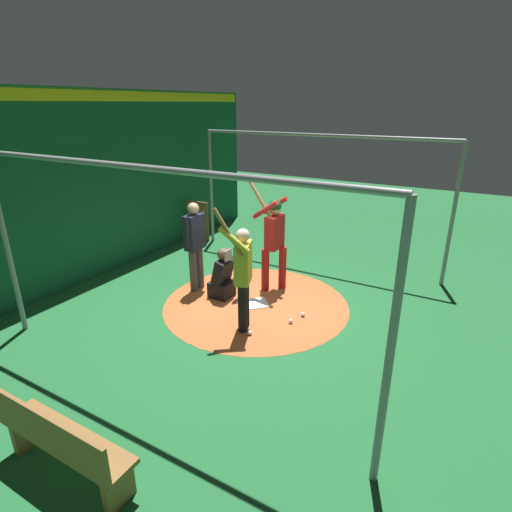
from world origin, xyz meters
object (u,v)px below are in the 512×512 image
Objects in this scene: batter at (274,236)px; visitor at (243,273)px; baseball_1 at (303,314)px; baseball_2 at (250,333)px; bat_rack at (193,221)px; home_plate at (256,303)px; bench at (61,442)px; baseball_0 at (291,321)px; umpire at (195,242)px; catcher at (223,278)px.

batter reaches higher than visitor.
baseball_1 is 1.00× the size of baseball_2.
visitor is 0.98m from baseball_2.
bat_rack is at bearing 151.83° from batter.
bat_rack is (-3.46, 2.58, 0.48)m from home_plate.
bench is (0.25, -4.90, -0.68)m from batter.
bench is at bearing -87.01° from home_plate.
bat_rack is (-3.70, 3.43, -0.50)m from visitor.
bat_rack reaches higher than bench.
baseball_2 is at bearing -55.44° from visitor.
bench is at bearing -94.23° from baseball_2.
home_plate is 1.32m from visitor.
batter is (-0.03, 0.75, 1.10)m from home_plate.
baseball_2 is at bearing -74.35° from batter.
baseball_0 is 0.78m from baseball_2.
baseball_1 is at bearing 63.13° from baseball_2.
visitor is 5.07m from bat_rack.
umpire reaches higher than baseball_0.
baseball_1 is at bearing 28.77° from visitor.
catcher is 4.22m from bench.
umpire is 1.09× the size of bench.
batter is at bearing 105.65° from baseball_2.
bench is at bearing -87.07° from batter.
umpire reaches higher than catcher.
baseball_2 is (0.21, -0.14, -0.95)m from visitor.
visitor is at bearing -80.12° from batter.
bat_rack is at bearing 129.21° from umpire.
catcher is at bearing -43.38° from bat_rack.
catcher is 13.32× the size of baseball_0.
batter reaches higher than home_plate.
batter is 3.94m from bat_rack.
bat_rack reaches higher than baseball_0.
baseball_2 is at bearing -42.37° from bat_rack.
batter reaches higher than baseball_0.
catcher is 0.61× the size of bench.
batter is 1.52m from umpire.
bench is 3.91m from baseball_0.
baseball_1 is (2.29, -0.00, -0.95)m from umpire.
umpire reaches higher than home_plate.
bat_rack is 0.66× the size of bench.
catcher is (-0.65, -0.78, -0.73)m from batter.
bat_rack is 5.31m from baseball_2.
umpire is 2.43m from baseball_0.
catcher is at bearing -2.59° from umpire.
umpire is 23.76× the size of baseball_1.
home_plate is 5.68× the size of baseball_0.
baseball_2 is at bearing -65.43° from home_plate.
batter is at bearing 142.37° from baseball_1.
catcher is 1.37m from visitor.
visitor reaches higher than catcher.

